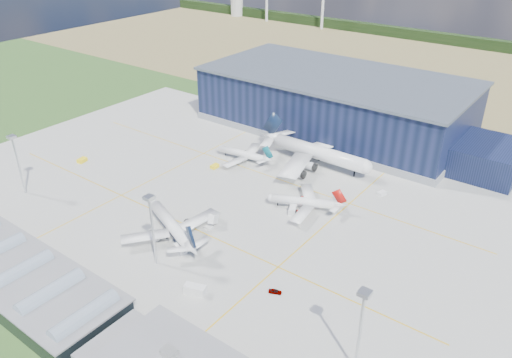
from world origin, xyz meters
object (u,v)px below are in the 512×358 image
object	(u,v)px
light_mast_east	(361,319)
airliner_red	(303,197)
light_mast_center	(151,219)
airstair	(213,221)
gse_cart_a	(382,194)
gse_van_c	(180,249)
hangar	(340,105)
gse_van_b	(293,210)
airliner_navy	(171,219)
gse_tug_a	(82,160)
car_a	(275,291)
airliner_widebody	(319,146)
gse_tug_c	(215,166)
airliner_regional	(242,150)
car_b	(86,281)
light_mast_west	(16,155)
gse_van_a	(195,290)

from	to	relation	value
light_mast_east	airliner_red	xyz separation A→B (m)	(-46.68, 52.00, -10.83)
light_mast_center	airstair	world-z (taller)	light_mast_center
gse_cart_a	light_mast_center	bearing A→B (deg)	-96.88
light_mast_center	gse_van_c	distance (m)	16.61
hangar	gse_van_b	world-z (taller)	hangar
airliner_navy	gse_tug_a	bearing A→B (deg)	9.53
gse_van_c	airstair	xyz separation A→B (m)	(-1.61, 17.21, 0.43)
light_mast_center	car_a	size ratio (longest dim) A/B	6.32
airliner_widebody	gse_tug_c	distance (m)	43.11
light_mast_center	airliner_widebody	distance (m)	85.42
airliner_red	airliner_regional	world-z (taller)	airliner_red
light_mast_east	car_b	bearing A→B (deg)	-166.36
light_mast_east	airliner_regional	bearing A→B (deg)	141.36
car_a	gse_tug_a	bearing A→B (deg)	57.32
hangar	car_a	bearing A→B (deg)	-69.45
airliner_red	car_b	xyz separation A→B (m)	(-27.49, -70.00, -3.98)
light_mast_east	gse_tug_c	bearing A→B (deg)	148.05
light_mast_west	airliner_navy	size ratio (longest dim) A/B	0.66
hangar	airliner_widebody	distance (m)	41.77
airliner_widebody	hangar	bearing A→B (deg)	108.29
airliner_red	airliner_widebody	xyz separation A→B (m)	(-13.22, 33.00, 4.04)
light_mast_east	airliner_regional	distance (m)	112.64
light_mast_center	airliner_regional	distance (m)	74.36
airliner_navy	airliner_regional	xyz separation A→B (m)	(-15.58, 56.52, -1.25)
airliner_red	car_a	distance (m)	45.45
airliner_regional	car_a	size ratio (longest dim) A/B	7.50
car_b	airstair	bearing A→B (deg)	-24.47
hangar	gse_van_a	world-z (taller)	hangar
airliner_navy	gse_tug_a	world-z (taller)	airliner_navy
airliner_red	gse_van_b	world-z (taller)	airliner_red
gse_cart_a	gse_van_b	bearing A→B (deg)	-105.10
gse_van_a	gse_van_c	xyz separation A→B (m)	(-16.48, 11.15, -0.17)
gse_van_a	gse_tug_c	distance (m)	75.50
gse_van_a	airstair	bearing A→B (deg)	13.44
airliner_red	gse_tug_a	bearing A→B (deg)	-9.58
gse_tug_c	airliner_widebody	bearing A→B (deg)	41.34
light_mast_east	gse_cart_a	size ratio (longest dim) A/B	6.94
airliner_regional	gse_van_b	world-z (taller)	airliner_regional
airliner_regional	gse_van_b	size ratio (longest dim) A/B	5.48
light_mast_east	airliner_widebody	distance (m)	104.20
gse_tug_c	airliner_regional	bearing A→B (deg)	70.97
gse_van_a	car_b	distance (m)	31.36
airliner_navy	car_b	bearing A→B (deg)	108.06
gse_van_a	airliner_regional	bearing A→B (deg)	10.19
gse_van_a	gse_van_c	distance (m)	19.89
light_mast_center	airliner_red	size ratio (longest dim) A/B	0.81
light_mast_center	gse_tug_a	distance (m)	81.44
hangar	light_mast_west	size ratio (longest dim) A/B	6.30
light_mast_east	car_a	xyz separation A→B (m)	(-29.23, 10.22, -14.81)
hangar	gse_tug_a	world-z (taller)	hangar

